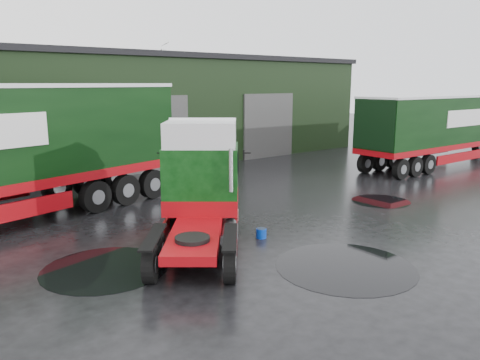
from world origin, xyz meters
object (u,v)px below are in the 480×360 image
object	(u,v)px
hero_tractor	(197,190)
lorry_right	(439,131)
wash_bucket	(261,233)
tree_back_b	(149,93)
warehouse	(108,107)

from	to	relation	value
hero_tractor	lorry_right	distance (m)	18.73
lorry_right	wash_bucket	world-z (taller)	lorry_right
lorry_right	tree_back_b	world-z (taller)	tree_back_b
warehouse	hero_tractor	distance (m)	18.51
wash_bucket	tree_back_b	xyz separation A→B (m)	(10.80, 27.90, 3.60)
hero_tractor	tree_back_b	distance (m)	30.72
hero_tractor	tree_back_b	xyz separation A→B (m)	(13.01, 27.77, 1.96)
hero_tractor	tree_back_b	size ratio (longest dim) A/B	0.77
warehouse	wash_bucket	xyz separation A→B (m)	(-2.80, -17.90, -3.01)
hero_tractor	wash_bucket	bearing A→B (deg)	34.89
lorry_right	wash_bucket	size ratio (longest dim) A/B	48.80
wash_bucket	tree_back_b	world-z (taller)	tree_back_b
lorry_right	tree_back_b	distance (m)	25.08
hero_tractor	wash_bucket	world-z (taller)	hero_tractor
lorry_right	tree_back_b	bearing A→B (deg)	-166.09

